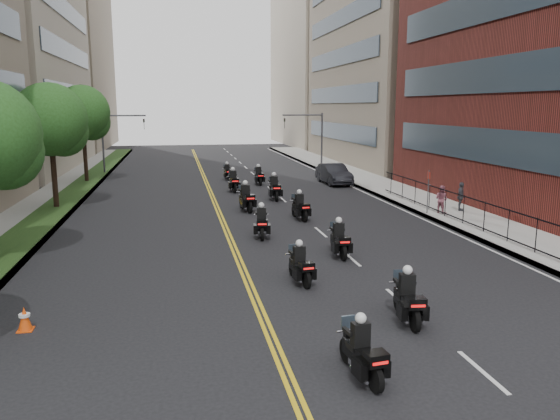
{
  "coord_description": "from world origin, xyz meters",
  "views": [
    {
      "loc": [
        -3.85,
        -11.01,
        6.28
      ],
      "look_at": [
        0.77,
        13.27,
        1.55
      ],
      "focal_mm": 35.0,
      "sensor_mm": 36.0,
      "label": 1
    }
  ],
  "objects_px": {
    "motorcycle_9": "(259,177)",
    "motorcycle_10": "(227,173)",
    "pedestrian_b": "(441,199)",
    "traffic_cone": "(25,319)",
    "motorcycle_6": "(246,199)",
    "motorcycle_2": "(300,266)",
    "parked_sedan": "(334,174)",
    "motorcycle_7": "(274,189)",
    "motorcycle_4": "(262,224)",
    "pedestrian_c": "(461,196)",
    "motorcycle_8": "(233,182)",
    "motorcycle_1": "(408,300)",
    "motorcycle_0": "(362,353)",
    "motorcycle_5": "(300,208)",
    "motorcycle_3": "(339,241)"
  },
  "relations": [
    {
      "from": "motorcycle_4",
      "to": "pedestrian_b",
      "type": "relative_size",
      "value": 1.43
    },
    {
      "from": "motorcycle_6",
      "to": "traffic_cone",
      "type": "xyz_separation_m",
      "value": [
        -8.45,
        -16.67,
        -0.39
      ]
    },
    {
      "from": "parked_sedan",
      "to": "motorcycle_2",
      "type": "bearing_deg",
      "value": -111.47
    },
    {
      "from": "motorcycle_8",
      "to": "motorcycle_10",
      "type": "distance_m",
      "value": 6.79
    },
    {
      "from": "motorcycle_10",
      "to": "parked_sedan",
      "type": "distance_m",
      "value": 9.34
    },
    {
      "from": "motorcycle_10",
      "to": "pedestrian_b",
      "type": "distance_m",
      "value": 21.0
    },
    {
      "from": "motorcycle_4",
      "to": "parked_sedan",
      "type": "height_order",
      "value": "motorcycle_4"
    },
    {
      "from": "motorcycle_0",
      "to": "motorcycle_1",
      "type": "bearing_deg",
      "value": 43.58
    },
    {
      "from": "motorcycle_5",
      "to": "traffic_cone",
      "type": "xyz_separation_m",
      "value": [
        -11.1,
        -13.57,
        -0.32
      ]
    },
    {
      "from": "motorcycle_8",
      "to": "parked_sedan",
      "type": "distance_m",
      "value": 8.87
    },
    {
      "from": "motorcycle_7",
      "to": "traffic_cone",
      "type": "bearing_deg",
      "value": -117.59
    },
    {
      "from": "pedestrian_c",
      "to": "traffic_cone",
      "type": "distance_m",
      "value": 24.94
    },
    {
      "from": "parked_sedan",
      "to": "pedestrian_c",
      "type": "bearing_deg",
      "value": -76.27
    },
    {
      "from": "motorcycle_3",
      "to": "motorcycle_7",
      "type": "distance_m",
      "value": 14.54
    },
    {
      "from": "motorcycle_10",
      "to": "traffic_cone",
      "type": "relative_size",
      "value": 2.99
    },
    {
      "from": "motorcycle_2",
      "to": "motorcycle_6",
      "type": "relative_size",
      "value": 0.85
    },
    {
      "from": "motorcycle_2",
      "to": "traffic_cone",
      "type": "height_order",
      "value": "motorcycle_2"
    },
    {
      "from": "motorcycle_2",
      "to": "motorcycle_4",
      "type": "height_order",
      "value": "motorcycle_4"
    },
    {
      "from": "motorcycle_8",
      "to": "traffic_cone",
      "type": "relative_size",
      "value": 3.51
    },
    {
      "from": "motorcycle_5",
      "to": "pedestrian_b",
      "type": "xyz_separation_m",
      "value": [
        8.33,
        -0.38,
        0.29
      ]
    },
    {
      "from": "motorcycle_8",
      "to": "motorcycle_10",
      "type": "xyz_separation_m",
      "value": [
        0.18,
        6.79,
        -0.11
      ]
    },
    {
      "from": "motorcycle_9",
      "to": "motorcycle_1",
      "type": "bearing_deg",
      "value": -92.07
    },
    {
      "from": "motorcycle_9",
      "to": "motorcycle_10",
      "type": "relative_size",
      "value": 1.08
    },
    {
      "from": "motorcycle_0",
      "to": "motorcycle_10",
      "type": "relative_size",
      "value": 1.01
    },
    {
      "from": "pedestrian_b",
      "to": "traffic_cone",
      "type": "distance_m",
      "value": 23.5
    },
    {
      "from": "traffic_cone",
      "to": "motorcycle_7",
      "type": "bearing_deg",
      "value": 61.95
    },
    {
      "from": "traffic_cone",
      "to": "motorcycle_10",
      "type": "bearing_deg",
      "value": 74.47
    },
    {
      "from": "motorcycle_5",
      "to": "motorcycle_7",
      "type": "xyz_separation_m",
      "value": [
        -0.24,
        6.81,
        0.07
      ]
    },
    {
      "from": "motorcycle_0",
      "to": "pedestrian_b",
      "type": "relative_size",
      "value": 1.32
    },
    {
      "from": "motorcycle_2",
      "to": "pedestrian_c",
      "type": "bearing_deg",
      "value": 35.19
    },
    {
      "from": "motorcycle_4",
      "to": "motorcycle_8",
      "type": "distance_m",
      "value": 14.62
    },
    {
      "from": "motorcycle_0",
      "to": "motorcycle_6",
      "type": "height_order",
      "value": "motorcycle_6"
    },
    {
      "from": "motorcycle_2",
      "to": "motorcycle_9",
      "type": "relative_size",
      "value": 0.94
    },
    {
      "from": "motorcycle_6",
      "to": "traffic_cone",
      "type": "bearing_deg",
      "value": -124.77
    },
    {
      "from": "motorcycle_9",
      "to": "motorcycle_6",
      "type": "bearing_deg",
      "value": -104.59
    },
    {
      "from": "motorcycle_3",
      "to": "pedestrian_c",
      "type": "relative_size",
      "value": 1.33
    },
    {
      "from": "motorcycle_1",
      "to": "motorcycle_8",
      "type": "xyz_separation_m",
      "value": [
        -2.42,
        25.89,
        0.05
      ]
    },
    {
      "from": "motorcycle_1",
      "to": "pedestrian_c",
      "type": "xyz_separation_m",
      "value": [
        9.96,
        15.06,
        0.33
      ]
    },
    {
      "from": "motorcycle_1",
      "to": "motorcycle_6",
      "type": "xyz_separation_m",
      "value": [
        -2.46,
        18.12,
        0.06
      ]
    },
    {
      "from": "motorcycle_1",
      "to": "motorcycle_4",
      "type": "height_order",
      "value": "motorcycle_4"
    },
    {
      "from": "motorcycle_2",
      "to": "pedestrian_b",
      "type": "xyz_separation_m",
      "value": [
        10.81,
        10.51,
        0.33
      ]
    },
    {
      "from": "motorcycle_2",
      "to": "motorcycle_8",
      "type": "relative_size",
      "value": 0.86
    },
    {
      "from": "motorcycle_1",
      "to": "motorcycle_0",
      "type": "bearing_deg",
      "value": -122.83
    },
    {
      "from": "motorcycle_3",
      "to": "motorcycle_10",
      "type": "relative_size",
      "value": 1.08
    },
    {
      "from": "motorcycle_3",
      "to": "motorcycle_8",
      "type": "distance_m",
      "value": 18.77
    },
    {
      "from": "parked_sedan",
      "to": "motorcycle_7",
      "type": "bearing_deg",
      "value": -135.35
    },
    {
      "from": "motorcycle_5",
      "to": "traffic_cone",
      "type": "height_order",
      "value": "motorcycle_5"
    },
    {
      "from": "motorcycle_7",
      "to": "motorcycle_8",
      "type": "height_order",
      "value": "motorcycle_7"
    },
    {
      "from": "motorcycle_6",
      "to": "traffic_cone",
      "type": "height_order",
      "value": "motorcycle_6"
    },
    {
      "from": "motorcycle_10",
      "to": "parked_sedan",
      "type": "height_order",
      "value": "parked_sedan"
    }
  ]
}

